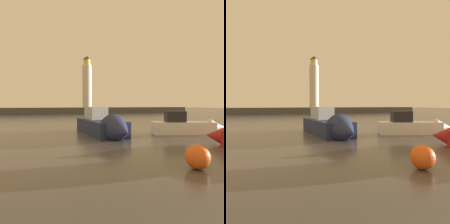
{
  "view_description": "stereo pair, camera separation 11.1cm",
  "coord_description": "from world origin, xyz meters",
  "views": [
    {
      "loc": [
        -3.52,
        -0.8,
        2.67
      ],
      "look_at": [
        1.24,
        14.62,
        2.05
      ],
      "focal_mm": 32.87,
      "sensor_mm": 36.0,
      "label": 1
    },
    {
      "loc": [
        -3.41,
        -0.83,
        2.67
      ],
      "look_at": [
        1.24,
        14.62,
        2.05
      ],
      "focal_mm": 32.87,
      "sensor_mm": 36.0,
      "label": 2
    }
  ],
  "objects": [
    {
      "name": "breakwater",
      "position": [
        0.0,
        55.31,
        0.87
      ],
      "size": [
        73.76,
        4.48,
        1.75
      ],
      "primitive_type": "cube",
      "color": "#423F3D",
      "rests_on": "ground_plane"
    },
    {
      "name": "lighthouse",
      "position": [
        6.6,
        55.31,
        8.44
      ],
      "size": [
        2.5,
        2.5,
        14.13
      ],
      "color": "silver",
      "rests_on": "breakwater"
    },
    {
      "name": "mooring_buoy",
      "position": [
        2.29,
        6.12,
        0.5
      ],
      "size": [
        1.0,
        1.0,
        1.0
      ],
      "primitive_type": "sphere",
      "color": "#EA5919",
      "rests_on": "ground_plane"
    },
    {
      "name": "motorboat_3",
      "position": [
        1.03,
        15.67,
        0.78
      ],
      "size": [
        3.57,
        8.57,
        2.96
      ],
      "color": "#1E284C",
      "rests_on": "ground_plane"
    },
    {
      "name": "motorboat_0",
      "position": [
        8.58,
        14.62,
        0.68
      ],
      "size": [
        6.73,
        3.41,
        2.24
      ],
      "color": "white",
      "rests_on": "ground_plane"
    },
    {
      "name": "ground_plane",
      "position": [
        0.0,
        27.66,
        0.0
      ],
      "size": [
        220.0,
        220.0,
        0.0
      ],
      "primitive_type": "plane",
      "color": "#4C4742"
    }
  ]
}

